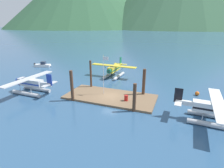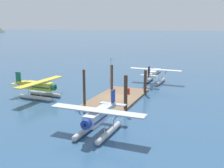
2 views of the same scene
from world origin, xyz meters
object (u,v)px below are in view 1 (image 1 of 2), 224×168
Objects in this scene: flagpole at (104,71)px; fuel_drum at (126,98)px; seaplane_white_stbd_aft at (214,111)px; seaplane_yellow_bow_left at (114,70)px; boat_white_open_west at (43,65)px; mooring_buoy at (197,93)px; seaplane_silver_port_aft at (31,84)px.

flagpole is 7.36× the size of fuel_drum.
flagpole is 5.65m from fuel_drum.
fuel_drum is 11.69m from seaplane_white_stbd_aft.
flagpole reaches higher than seaplane_yellow_bow_left.
seaplane_white_stbd_aft reaches higher than boat_white_open_west.
seaplane_white_stbd_aft is (15.72, -3.09, -2.72)m from flagpole.
seaplane_yellow_bow_left is (-17.03, 5.38, 1.23)m from mooring_buoy.
flagpole is 16.15m from mooring_buoy.
boat_white_open_west is (-24.54, 13.18, -3.81)m from flagpole.
seaplane_white_stbd_aft is 43.44m from boat_white_open_west.
flagpole reaches higher than boat_white_open_west.
flagpole is 0.62× the size of seaplane_white_stbd_aft.
fuel_drum is (4.20, -1.30, -3.56)m from flagpole.
seaplane_white_stbd_aft is (11.53, -1.79, 0.84)m from fuel_drum.
seaplane_white_stbd_aft is (1.17, -8.86, 1.23)m from mooring_buoy.
boat_white_open_west is (-12.21, 16.65, -1.09)m from seaplane_silver_port_aft.
seaplane_white_stbd_aft is 1.00× the size of seaplane_yellow_bow_left.
seaplane_silver_port_aft is 17.63m from seaplane_yellow_bow_left.
seaplane_yellow_bow_left is at bearing 141.95° from seaplane_white_stbd_aft.
seaplane_yellow_bow_left is at bearing 118.17° from fuel_drum.
fuel_drum is 0.08× the size of seaplane_white_stbd_aft.
seaplane_white_stbd_aft is at bearing -38.05° from seaplane_yellow_bow_left.
seaplane_yellow_bow_left is at bearing 162.47° from mooring_buoy.
fuel_drum is at bearing 7.47° from seaplane_silver_port_aft.
boat_white_open_west is (-22.07, 2.03, -1.09)m from seaplane_yellow_bow_left.
seaplane_silver_port_aft is (-26.89, -9.24, 1.23)m from mooring_buoy.
seaplane_yellow_bow_left is at bearing 56.00° from seaplane_silver_port_aft.
flagpole is 13.10m from seaplane_silver_port_aft.
mooring_buoy is 39.79m from boat_white_open_west.
mooring_buoy is 0.07× the size of seaplane_yellow_bow_left.
boat_white_open_west is at bearing 169.27° from mooring_buoy.
mooring_buoy is at bearing -17.53° from seaplane_yellow_bow_left.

